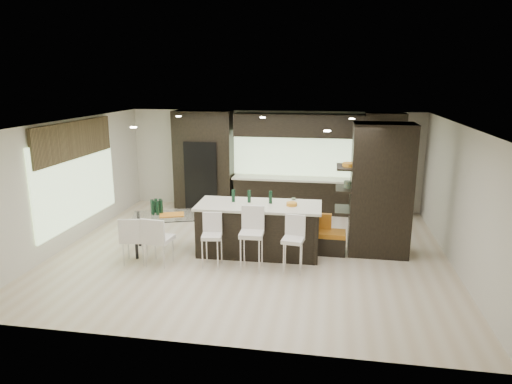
% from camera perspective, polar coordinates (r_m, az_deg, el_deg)
% --- Properties ---
extents(ground, '(8.00, 8.00, 0.00)m').
position_cam_1_polar(ground, '(9.68, -0.60, -7.47)').
color(ground, beige).
rests_on(ground, ground).
extents(back_wall, '(8.00, 0.02, 2.70)m').
position_cam_1_polar(back_wall, '(12.66, 2.20, 4.02)').
color(back_wall, beige).
rests_on(back_wall, ground).
extents(left_wall, '(0.02, 7.00, 2.70)m').
position_cam_1_polar(left_wall, '(10.72, -22.18, 1.14)').
color(left_wall, beige).
rests_on(left_wall, ground).
extents(right_wall, '(0.02, 7.00, 2.70)m').
position_cam_1_polar(right_wall, '(9.44, 24.02, -0.68)').
color(right_wall, beige).
rests_on(right_wall, ground).
extents(ceiling, '(8.00, 7.00, 0.02)m').
position_cam_1_polar(ceiling, '(9.05, -0.64, 8.64)').
color(ceiling, white).
rests_on(ceiling, ground).
extents(window_left, '(0.04, 3.20, 1.90)m').
position_cam_1_polar(window_left, '(10.86, -21.45, 1.37)').
color(window_left, '#B2D199').
rests_on(window_left, left_wall).
extents(window_back, '(3.40, 0.04, 1.20)m').
position_cam_1_polar(window_back, '(12.53, 4.92, 4.80)').
color(window_back, '#B2D199').
rests_on(window_back, back_wall).
extents(stone_accent, '(0.08, 3.00, 0.80)m').
position_cam_1_polar(stone_accent, '(10.70, -21.74, 6.07)').
color(stone_accent, brown).
rests_on(stone_accent, left_wall).
extents(ceiling_spots, '(4.00, 3.00, 0.02)m').
position_cam_1_polar(ceiling_spots, '(9.30, -0.36, 8.67)').
color(ceiling_spots, white).
rests_on(ceiling_spots, ceiling).
extents(back_cabinetry, '(6.80, 0.68, 2.70)m').
position_cam_1_polar(back_cabinetry, '(12.28, 4.32, 3.68)').
color(back_cabinetry, black).
rests_on(back_cabinetry, ground).
extents(refrigerator, '(0.90, 0.68, 1.90)m').
position_cam_1_polar(refrigerator, '(12.75, -6.54, 2.18)').
color(refrigerator, black).
rests_on(refrigerator, ground).
extents(partition_column, '(1.20, 0.80, 2.70)m').
position_cam_1_polar(partition_column, '(9.57, 15.32, 0.24)').
color(partition_column, black).
rests_on(partition_column, ground).
extents(kitchen_island, '(2.57, 1.16, 1.06)m').
position_cam_1_polar(kitchen_island, '(9.45, 0.36, -4.61)').
color(kitchen_island, black).
rests_on(kitchen_island, ground).
extents(stool_left, '(0.42, 0.42, 0.84)m').
position_cam_1_polar(stool_left, '(8.88, -5.53, -6.68)').
color(stool_left, white).
rests_on(stool_left, ground).
extents(stool_mid, '(0.45, 0.45, 0.98)m').
position_cam_1_polar(stool_mid, '(8.66, -0.56, -6.66)').
color(stool_mid, white).
rests_on(stool_mid, ground).
extents(stool_right, '(0.43, 0.43, 0.87)m').
position_cam_1_polar(stool_right, '(8.61, 4.63, -7.24)').
color(stool_right, white).
rests_on(stool_right, ground).
extents(bench, '(1.23, 0.50, 0.47)m').
position_cam_1_polar(bench, '(9.67, 7.50, -6.13)').
color(bench, black).
rests_on(bench, ground).
extents(floor_vase, '(0.45, 0.45, 1.09)m').
position_cam_1_polar(floor_vase, '(9.82, 4.65, -3.84)').
color(floor_vase, '#47563D').
rests_on(floor_vase, ground).
extents(dining_table, '(1.81, 1.38, 0.77)m').
position_cam_1_polar(dining_table, '(9.81, -10.37, -5.02)').
color(dining_table, white).
rests_on(dining_table, ground).
extents(chair_near, '(0.54, 0.54, 0.91)m').
position_cam_1_polar(chair_near, '(9.11, -12.04, -6.17)').
color(chair_near, white).
rests_on(chair_near, ground).
extents(chair_far, '(0.57, 0.57, 0.89)m').
position_cam_1_polar(chair_far, '(9.31, -14.91, -5.96)').
color(chair_far, white).
rests_on(chair_far, ground).
extents(chair_end, '(0.56, 0.56, 0.94)m').
position_cam_1_polar(chair_end, '(9.47, -3.90, -4.99)').
color(chair_end, white).
rests_on(chair_end, ground).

